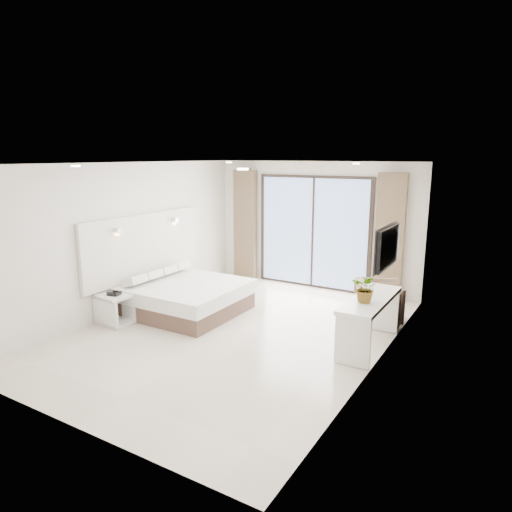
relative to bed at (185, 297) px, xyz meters
The scene contains 8 objects.
ground 1.41m from the bed, 15.14° to the right, with size 6.20×6.20×0.00m, color beige.
room_shell 1.77m from the bed, 20.95° to the left, with size 4.62×6.22×2.72m.
bed is the anchor object (origin of this frame).
nightstand 1.26m from the bed, 121.15° to the right, with size 0.61×0.52×0.51m.
phone 1.29m from the bed, 118.90° to the right, with size 0.20×0.15×0.07m, color black.
console_desk 3.39m from the bed, ahead, with size 0.52×1.65×0.77m.
plant 3.44m from the bed, ahead, with size 0.38×0.42×0.33m, color #33662D.
armchair 3.45m from the bed, 22.52° to the left, with size 0.76×0.71×0.78m, color #8A745A.
Camera 1 is at (3.85, -5.84, 2.82)m, focal length 32.00 mm.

